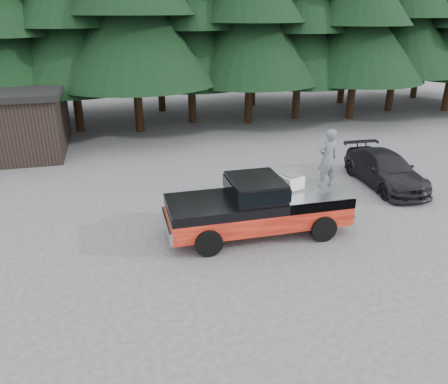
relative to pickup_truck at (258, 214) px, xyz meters
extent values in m
plane|color=#454547|center=(-1.75, -0.29, -0.67)|extent=(120.00, 120.00, 0.00)
cube|color=black|center=(-0.10, 0.00, 0.96)|extent=(1.66, 1.90, 0.59)
cube|color=silver|center=(1.24, 0.23, 0.88)|extent=(0.78, 0.71, 0.44)
imported|color=#53575A|center=(2.41, 0.19, 1.65)|extent=(0.77, 0.55, 1.97)
imported|color=black|center=(6.48, 2.77, 0.01)|extent=(2.07, 4.72, 1.35)
camera|label=1|loc=(-4.20, -12.08, 6.11)|focal=35.00mm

